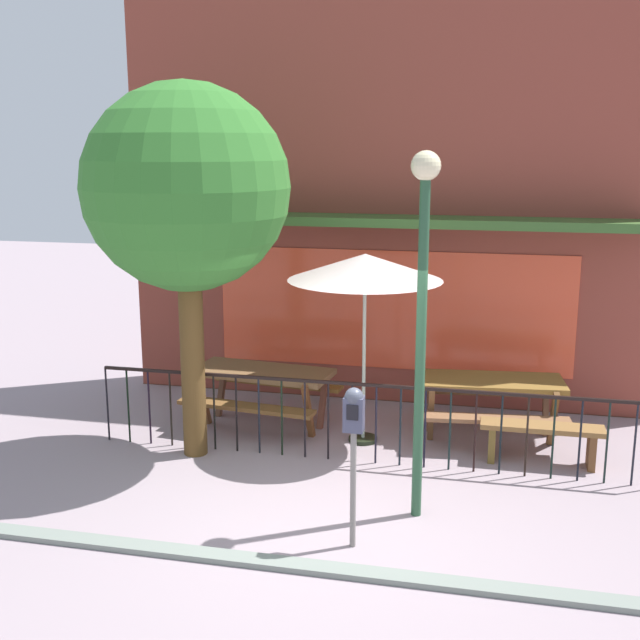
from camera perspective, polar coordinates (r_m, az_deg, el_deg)
ground at (r=7.95m, az=1.05°, el=-14.81°), size 40.00×40.00×0.00m
pub_storefront at (r=11.27m, az=5.52°, el=8.93°), size 7.75×1.24×5.95m
patio_fence_front at (r=9.22m, az=3.20°, el=-6.39°), size 6.53×0.04×0.97m
picnic_table_left at (r=10.41m, az=-4.14°, el=-4.46°), size 1.95×1.56×0.79m
picnic_table_right at (r=10.21m, az=12.18°, el=-5.06°), size 1.93×1.54×0.79m
patio_umbrella at (r=9.51m, az=3.27°, el=3.74°), size 1.88×1.88×2.37m
patio_bench at (r=9.62m, az=15.69°, el=-8.00°), size 1.40×0.33×0.48m
parking_meter_near at (r=7.16m, az=2.45°, el=-7.59°), size 0.18×0.17×1.54m
street_tree at (r=9.12m, az=-9.61°, el=9.23°), size 2.35×2.35×4.35m
street_lamp at (r=7.53m, az=7.40°, el=2.73°), size 0.28×0.28×3.60m
curb_edge at (r=7.27m, az=-0.28°, el=-17.63°), size 10.85×0.20×0.11m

